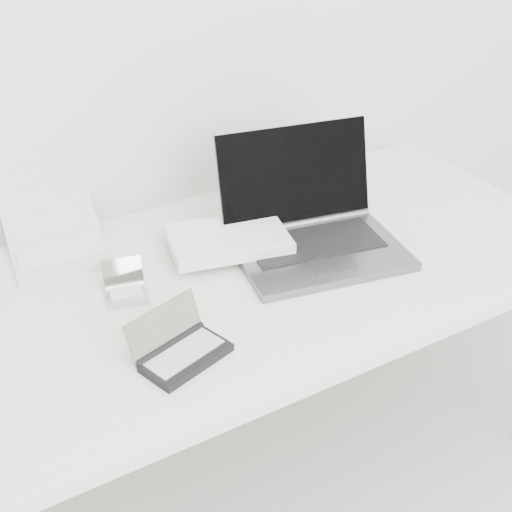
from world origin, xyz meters
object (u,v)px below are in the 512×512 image
laptop_large (286,233)px  palmtop_charcoal (180,349)px  desk (258,283)px  netbook_open_white (59,245)px

laptop_large → palmtop_charcoal: size_ratio=2.83×
desk → netbook_open_white: (-0.38, 0.30, 0.06)m
netbook_open_white → palmtop_charcoal: 0.52m
laptop_large → netbook_open_white: (-0.48, 0.27, -0.02)m
desk → laptop_large: (0.10, 0.04, 0.09)m
desk → palmtop_charcoal: 0.37m
netbook_open_white → laptop_large: bearing=-22.2°
laptop_large → palmtop_charcoal: laptop_large is taller
desk → netbook_open_white: netbook_open_white is taller
palmtop_charcoal → laptop_large: bearing=14.4°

